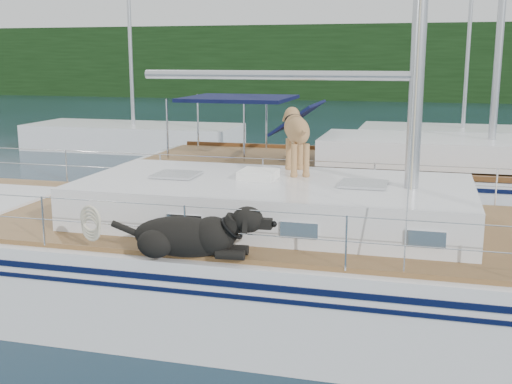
# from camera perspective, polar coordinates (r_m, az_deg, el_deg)

# --- Properties ---
(ground) EXTENTS (120.00, 120.00, 0.00)m
(ground) POSITION_cam_1_polar(r_m,az_deg,el_deg) (9.33, -3.33, -9.74)
(ground) COLOR black
(ground) RESTS_ON ground
(tree_line) EXTENTS (90.00, 3.00, 6.00)m
(tree_line) POSITION_cam_1_polar(r_m,az_deg,el_deg) (53.30, 12.26, 11.17)
(tree_line) COLOR black
(tree_line) RESTS_ON ground
(shore_bank) EXTENTS (92.00, 1.00, 1.20)m
(shore_bank) POSITION_cam_1_polar(r_m,az_deg,el_deg) (54.57, 12.21, 8.66)
(shore_bank) COLOR #595147
(shore_bank) RESTS_ON ground
(main_sailboat) EXTENTS (12.00, 3.92, 14.01)m
(main_sailboat) POSITION_cam_1_polar(r_m,az_deg,el_deg) (9.07, -2.81, -5.82)
(main_sailboat) COLOR white
(main_sailboat) RESTS_ON ground
(neighbor_sailboat) EXTENTS (11.00, 3.50, 13.30)m
(neighbor_sailboat) POSITION_cam_1_polar(r_m,az_deg,el_deg) (14.70, 11.02, 0.65)
(neighbor_sailboat) COLOR white
(neighbor_sailboat) RESTS_ON ground
(bg_boat_west) EXTENTS (8.00, 3.00, 11.65)m
(bg_boat_west) POSITION_cam_1_polar(r_m,az_deg,el_deg) (24.87, -10.80, 4.78)
(bg_boat_west) COLOR white
(bg_boat_west) RESTS_ON ground
(bg_boat_center) EXTENTS (7.20, 3.00, 11.65)m
(bg_boat_center) POSITION_cam_1_polar(r_m,az_deg,el_deg) (24.44, 17.84, 4.31)
(bg_boat_center) COLOR white
(bg_boat_center) RESTS_ON ground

